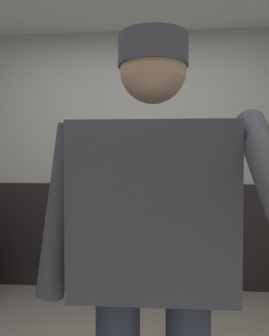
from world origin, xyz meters
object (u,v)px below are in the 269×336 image
object	(u,v)px
urinal_left	(97,212)
person	(153,257)
urinal_middle	(175,213)
soap_dispenser	(189,166)

from	to	relation	value
urinal_left	person	bearing A→B (deg)	-74.85
urinal_middle	soap_dispenser	bearing A→B (deg)	41.59
soap_dispenser	person	bearing A→B (deg)	-97.56
urinal_left	soap_dispenser	xyz separation A→B (m)	(0.88, 0.12, 0.45)
urinal_middle	soap_dispenser	world-z (taller)	soap_dispenser
urinal_left	urinal_middle	bearing A→B (deg)	0.00
person	urinal_left	bearing A→B (deg)	105.15
urinal_left	urinal_middle	world-z (taller)	same
urinal_left	urinal_middle	distance (m)	0.75
urinal_middle	person	world-z (taller)	person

